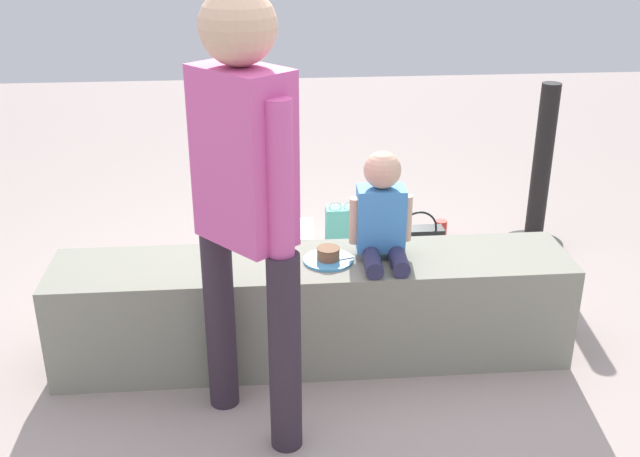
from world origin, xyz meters
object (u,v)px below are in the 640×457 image
object	(u,v)px
cake_plate	(328,257)
gift_bag	(342,231)
handbag_brown_canvas	(301,284)
water_bottle_near_gift	(330,265)
water_bottle_far_side	(207,254)
handbag_black_leather	(418,242)
party_cup_red	(441,229)
adult_standing	(245,185)
child_seated	(382,213)
cake_box_white	(286,238)

from	to	relation	value
cake_plate	gift_bag	size ratio (longest dim) A/B	0.67
cake_plate	handbag_brown_canvas	distance (m)	0.60
gift_bag	water_bottle_near_gift	distance (m)	0.36
gift_bag	water_bottle_near_gift	xyz separation A→B (m)	(-0.11, -0.34, -0.05)
water_bottle_far_side	handbag_black_leather	world-z (taller)	handbag_black_leather
cake_plate	water_bottle_far_side	size ratio (longest dim) A/B	1.05
handbag_brown_canvas	party_cup_red	bearing A→B (deg)	41.14
handbag_brown_canvas	water_bottle_near_gift	bearing A→B (deg)	57.62
adult_standing	party_cup_red	world-z (taller)	adult_standing
child_seated	adult_standing	bearing A→B (deg)	-140.54
adult_standing	water_bottle_near_gift	distance (m)	1.58
child_seated	water_bottle_near_gift	world-z (taller)	child_seated
water_bottle_far_side	handbag_brown_canvas	world-z (taller)	handbag_brown_canvas
child_seated	water_bottle_far_side	bearing A→B (deg)	131.90
cake_plate	cake_box_white	world-z (taller)	cake_plate
cake_plate	handbag_black_leather	xyz separation A→B (m)	(0.63, 1.00, -0.41)
adult_standing	water_bottle_near_gift	bearing A→B (deg)	70.52
adult_standing	handbag_brown_canvas	distance (m)	1.30
cake_plate	cake_box_white	size ratio (longest dim) A/B	0.68
handbag_black_leather	child_seated	bearing A→B (deg)	-112.04
handbag_brown_canvas	adult_standing	bearing A→B (deg)	-105.01
cake_plate	water_bottle_far_side	distance (m)	1.20
party_cup_red	handbag_black_leather	xyz separation A→B (m)	(-0.20, -0.28, 0.05)
cake_box_white	handbag_black_leather	xyz separation A→B (m)	(0.77, -0.21, 0.04)
adult_standing	water_bottle_far_side	distance (m)	1.70
child_seated	water_bottle_far_side	size ratio (longest dim) A/B	2.27
child_seated	cake_plate	world-z (taller)	child_seated
handbag_black_leather	water_bottle_near_gift	bearing A→B (deg)	-155.56
water_bottle_near_gift	handbag_brown_canvas	world-z (taller)	handbag_brown_canvas
child_seated	gift_bag	xyz separation A→B (m)	(-0.04, 1.07, -0.55)
child_seated	gift_bag	world-z (taller)	child_seated
water_bottle_far_side	party_cup_red	size ratio (longest dim) A/B	1.91
gift_bag	cake_plate	bearing A→B (deg)	-99.85
water_bottle_near_gift	water_bottle_far_side	xyz separation A→B (m)	(-0.69, 0.20, 0.00)
child_seated	cake_box_white	bearing A→B (deg)	107.49
gift_bag	handbag_black_leather	world-z (taller)	gift_bag
gift_bag	cake_box_white	xyz separation A→B (m)	(-0.33, 0.11, -0.09)
child_seated	handbag_brown_canvas	world-z (taller)	child_seated
gift_bag	handbag_brown_canvas	xyz separation A→B (m)	(-0.29, -0.63, -0.01)
cake_box_white	cake_plate	bearing A→B (deg)	-83.34
adult_standing	gift_bag	xyz separation A→B (m)	(0.53, 1.55, -0.87)
adult_standing	cake_plate	bearing A→B (deg)	53.12
water_bottle_near_gift	handbag_black_leather	xyz separation A→B (m)	(0.55, 0.25, 0.01)
cake_plate	child_seated	bearing A→B (deg)	4.30
cake_plate	party_cup_red	distance (m)	1.59
water_bottle_near_gift	handbag_brown_canvas	distance (m)	0.34
water_bottle_near_gift	water_bottle_far_side	bearing A→B (deg)	163.67
handbag_brown_canvas	cake_plate	bearing A→B (deg)	-78.45
handbag_black_leather	gift_bag	bearing A→B (deg)	167.68
water_bottle_far_side	cake_box_white	size ratio (longest dim) A/B	0.65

